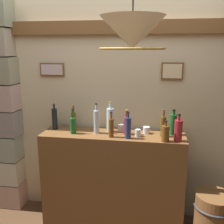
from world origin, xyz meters
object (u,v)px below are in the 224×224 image
at_px(liquor_bottle_port, 165,133).
at_px(liquor_bottle_vermouth, 110,120).
at_px(liquor_bottle_vodka, 178,130).
at_px(liquor_bottle_bourbon, 173,124).
at_px(glass_tumbler_shot, 146,130).
at_px(liquor_bottle_tequila, 163,126).
at_px(glass_tumbler_highball, 138,133).
at_px(liquor_bottle_rum, 111,128).
at_px(liquor_bottle_gin, 127,125).
at_px(liquor_bottle_whiskey, 96,121).
at_px(wooden_barrel, 213,220).
at_px(liquor_bottle_mezcal, 73,125).
at_px(liquor_bottle_brandy, 74,120).
at_px(pendant_lamp, 132,34).
at_px(liquor_bottle_amaro, 128,128).
at_px(liquor_bottle_scotch, 55,119).
at_px(glass_tumbler_rocks, 121,128).

bearing_deg(liquor_bottle_port, liquor_bottle_vermouth, 158.41).
height_order(liquor_bottle_vodka, liquor_bottle_bourbon, liquor_bottle_vodka).
bearing_deg(glass_tumbler_shot, liquor_bottle_tequila, -22.86).
distance_m(liquor_bottle_port, glass_tumbler_highball, 0.30).
height_order(liquor_bottle_tequila, glass_tumbler_highball, liquor_bottle_tequila).
relative_size(liquor_bottle_rum, liquor_bottle_gin, 1.00).
bearing_deg(liquor_bottle_vermouth, glass_tumbler_highball, -20.77).
bearing_deg(liquor_bottle_whiskey, glass_tumbler_highball, -5.59).
relative_size(liquor_bottle_bourbon, wooden_barrel, 0.50).
bearing_deg(liquor_bottle_port, wooden_barrel, -5.97).
bearing_deg(liquor_bottle_vermouth, liquor_bottle_mezcal, -161.80).
distance_m(liquor_bottle_rum, liquor_bottle_gin, 0.18).
xyz_separation_m(liquor_bottle_vermouth, liquor_bottle_brandy, (-0.42, 0.05, -0.03)).
xyz_separation_m(liquor_bottle_gin, glass_tumbler_highball, (0.12, -0.06, -0.06)).
xyz_separation_m(liquor_bottle_gin, pendant_lamp, (0.11, -0.76, 0.88)).
bearing_deg(pendant_lamp, liquor_bottle_amaro, 97.56).
bearing_deg(liquor_bottle_gin, glass_tumbler_highball, -24.34).
height_order(liquor_bottle_vermouth, liquor_bottle_rum, liquor_bottle_vermouth).
xyz_separation_m(liquor_bottle_brandy, liquor_bottle_gin, (0.61, -0.11, 0.00)).
xyz_separation_m(glass_tumbler_shot, wooden_barrel, (0.69, -0.28, -0.81)).
bearing_deg(pendant_lamp, liquor_bottle_scotch, 138.31).
relative_size(liquor_bottle_mezcal, pendant_lamp, 0.39).
distance_m(liquor_bottle_port, pendant_lamp, 1.11).
distance_m(liquor_bottle_scotch, pendant_lamp, 1.50).
bearing_deg(liquor_bottle_port, liquor_bottle_vodka, 14.62).
distance_m(liquor_bottle_rum, glass_tumbler_shot, 0.39).
bearing_deg(glass_tumbler_shot, liquor_bottle_brandy, 176.48).
xyz_separation_m(liquor_bottle_rum, liquor_bottle_amaro, (0.17, -0.01, 0.01)).
bearing_deg(liquor_bottle_tequila, liquor_bottle_whiskey, 179.89).
bearing_deg(glass_tumbler_shot, liquor_bottle_amaro, -133.10).
xyz_separation_m(liquor_bottle_whiskey, pendant_lamp, (0.43, -0.75, 0.85)).
bearing_deg(liquor_bottle_brandy, glass_tumbler_highball, -12.68).
bearing_deg(liquor_bottle_amaro, glass_tumbler_shot, 46.90).
distance_m(liquor_bottle_vermouth, liquor_bottle_vodka, 0.73).
xyz_separation_m(liquor_bottle_vodka, liquor_bottle_bourbon, (-0.04, 0.20, 0.00)).
bearing_deg(wooden_barrel, liquor_bottle_tequila, 158.21).
bearing_deg(glass_tumbler_rocks, glass_tumbler_highball, -38.34).
relative_size(glass_tumbler_rocks, glass_tumbler_highball, 0.96).
xyz_separation_m(liquor_bottle_bourbon, liquor_bottle_amaro, (-0.45, -0.19, -0.00)).
height_order(liquor_bottle_rum, liquor_bottle_scotch, liquor_bottle_scotch).
xyz_separation_m(liquor_bottle_vodka, glass_tumbler_rocks, (-0.59, 0.23, -0.07)).
xyz_separation_m(liquor_bottle_vodka, liquor_bottle_mezcal, (-1.08, 0.07, -0.02)).
height_order(liquor_bottle_amaro, wooden_barrel, liquor_bottle_amaro).
bearing_deg(glass_tumbler_highball, pendant_lamp, -90.77).
relative_size(liquor_bottle_amaro, liquor_bottle_whiskey, 0.85).
bearing_deg(liquor_bottle_amaro, liquor_bottle_port, -5.95).
xyz_separation_m(liquor_bottle_gin, glass_tumbler_rocks, (-0.07, 0.10, -0.07)).
xyz_separation_m(liquor_bottle_port, glass_tumbler_rocks, (-0.46, 0.26, -0.05)).
xyz_separation_m(liquor_bottle_tequila, liquor_bottle_gin, (-0.38, 0.01, -0.01)).
relative_size(liquor_bottle_vermouth, liquor_bottle_gin, 1.25).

